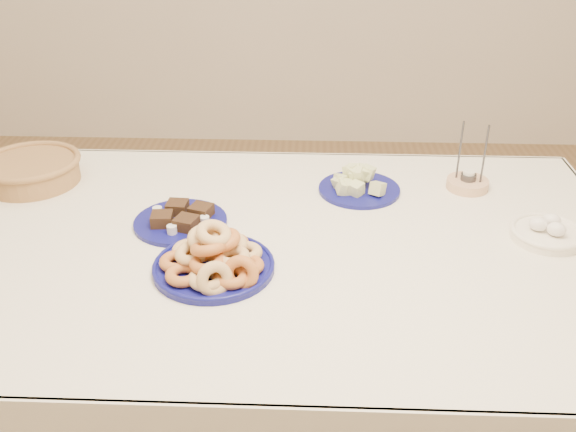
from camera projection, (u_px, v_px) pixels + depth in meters
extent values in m
cylinder|color=brown|center=(85.00, 275.00, 2.15)|extent=(0.06, 0.06, 0.72)
cylinder|color=brown|center=(507.00, 285.00, 2.10)|extent=(0.06, 0.06, 0.72)
cube|color=white|center=(289.00, 245.00, 1.59)|extent=(1.70, 1.10, 0.02)
cube|color=white|center=(295.00, 192.00, 2.13)|extent=(1.70, 0.01, 0.28)
cylinder|color=navy|center=(214.00, 267.00, 1.47)|extent=(0.35, 0.35, 0.01)
torus|color=navy|center=(214.00, 265.00, 1.47)|extent=(0.36, 0.36, 0.01)
torus|color=tan|center=(245.00, 253.00, 1.49)|extent=(0.11, 0.11, 0.03)
torus|color=#9F5323|center=(232.00, 243.00, 1.53)|extent=(0.11, 0.11, 0.04)
torus|color=#9F5323|center=(208.00, 242.00, 1.53)|extent=(0.11, 0.11, 0.03)
torus|color=tan|center=(189.00, 250.00, 1.50)|extent=(0.11, 0.11, 0.03)
torus|color=#9F5323|center=(177.00, 262.00, 1.46)|extent=(0.11, 0.11, 0.03)
torus|color=#9F5323|center=(183.00, 275.00, 1.41)|extent=(0.08, 0.08, 0.03)
torus|color=tan|center=(206.00, 279.00, 1.39)|extent=(0.10, 0.10, 0.03)
torus|color=#9F5323|center=(231.00, 277.00, 1.40)|extent=(0.09, 0.09, 0.03)
torus|color=#9F5323|center=(246.00, 265.00, 1.44)|extent=(0.11, 0.11, 0.03)
torus|color=tan|center=(230.00, 243.00, 1.48)|extent=(0.11, 0.11, 0.04)
torus|color=#9F5323|center=(206.00, 242.00, 1.49)|extent=(0.12, 0.12, 0.03)
torus|color=tan|center=(192.00, 253.00, 1.44)|extent=(0.12, 0.12, 0.04)
torus|color=#9F5323|center=(207.00, 262.00, 1.41)|extent=(0.10, 0.10, 0.03)
torus|color=tan|center=(232.00, 257.00, 1.43)|extent=(0.11, 0.11, 0.03)
torus|color=#9F5323|center=(223.00, 240.00, 1.44)|extent=(0.10, 0.10, 0.05)
torus|color=tan|center=(205.00, 238.00, 1.45)|extent=(0.09, 0.09, 0.05)
torus|color=#9F5323|center=(208.00, 248.00, 1.42)|extent=(0.11, 0.11, 0.05)
torus|color=tan|center=(214.00, 233.00, 1.43)|extent=(0.11, 0.11, 0.05)
torus|color=tan|center=(215.00, 279.00, 1.37)|extent=(0.09, 0.08, 0.08)
torus|color=#9F5323|center=(241.00, 273.00, 1.40)|extent=(0.09, 0.06, 0.08)
cylinder|color=navy|center=(359.00, 189.00, 1.83)|extent=(0.24, 0.24, 0.01)
cube|color=#C4D083|center=(378.00, 189.00, 1.78)|extent=(0.05, 0.06, 0.05)
cube|color=#C4D083|center=(344.00, 188.00, 1.78)|extent=(0.05, 0.05, 0.05)
cube|color=#C4D083|center=(341.00, 181.00, 1.82)|extent=(0.05, 0.05, 0.05)
cube|color=#C4D083|center=(354.00, 172.00, 1.81)|extent=(0.05, 0.05, 0.05)
cube|color=#C4D083|center=(364.00, 173.00, 1.81)|extent=(0.05, 0.05, 0.05)
cube|color=#C4D083|center=(357.00, 175.00, 1.79)|extent=(0.05, 0.05, 0.05)
cube|color=#C4D083|center=(367.00, 172.00, 1.81)|extent=(0.05, 0.05, 0.05)
cube|color=#C4D083|center=(349.00, 187.00, 1.79)|extent=(0.05, 0.05, 0.05)
cube|color=#C4D083|center=(351.00, 171.00, 1.81)|extent=(0.05, 0.06, 0.04)
cube|color=#C4D083|center=(356.00, 189.00, 1.78)|extent=(0.05, 0.06, 0.04)
cube|color=#C4D083|center=(360.00, 175.00, 1.85)|extent=(0.04, 0.05, 0.04)
cube|color=#C4D083|center=(341.00, 183.00, 1.81)|extent=(0.06, 0.05, 0.05)
cube|color=#C4D083|center=(354.00, 174.00, 1.80)|extent=(0.05, 0.05, 0.04)
cylinder|color=navy|center=(181.00, 222.00, 1.66)|extent=(0.27, 0.27, 0.01)
cube|color=black|center=(162.00, 219.00, 1.63)|extent=(0.06, 0.06, 0.03)
cube|color=black|center=(186.00, 223.00, 1.61)|extent=(0.07, 0.07, 0.03)
cube|color=black|center=(177.00, 207.00, 1.69)|extent=(0.06, 0.06, 0.03)
cube|color=black|center=(201.00, 211.00, 1.67)|extent=(0.07, 0.07, 0.03)
cylinder|color=silver|center=(158.00, 211.00, 1.68)|extent=(0.03, 0.03, 0.02)
cylinder|color=silver|center=(172.00, 229.00, 1.59)|extent=(0.03, 0.03, 0.02)
cylinder|color=silver|center=(204.00, 220.00, 1.63)|extent=(0.03, 0.03, 0.02)
cylinder|color=brown|center=(32.00, 172.00, 1.86)|extent=(0.29, 0.29, 0.06)
torus|color=brown|center=(29.00, 161.00, 1.85)|extent=(0.31, 0.31, 0.02)
cylinder|color=tan|center=(467.00, 184.00, 1.84)|extent=(0.16, 0.16, 0.03)
cylinder|color=#414146|center=(468.00, 177.00, 1.83)|extent=(0.06, 0.06, 0.02)
cylinder|color=silver|center=(469.00, 172.00, 1.82)|extent=(0.04, 0.04, 0.01)
cylinder|color=#414146|center=(460.00, 150.00, 1.80)|extent=(0.01, 0.01, 0.17)
cylinder|color=#414146|center=(485.00, 154.00, 1.78)|extent=(0.01, 0.01, 0.17)
cylinder|color=white|center=(546.00, 235.00, 1.59)|extent=(0.23, 0.23, 0.02)
torus|color=white|center=(547.00, 231.00, 1.59)|extent=(0.23, 0.23, 0.01)
ellipsoid|color=white|center=(538.00, 224.00, 1.58)|extent=(0.06, 0.05, 0.04)
ellipsoid|color=white|center=(556.00, 229.00, 1.56)|extent=(0.06, 0.05, 0.04)
ellipsoid|color=white|center=(552.00, 220.00, 1.59)|extent=(0.06, 0.05, 0.04)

